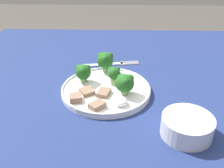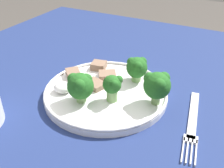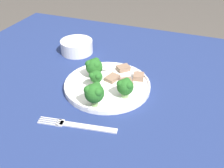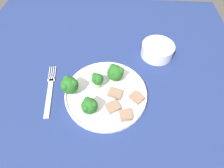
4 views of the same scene
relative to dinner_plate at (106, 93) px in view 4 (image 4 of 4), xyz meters
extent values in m
plane|color=#4C4742|center=(-0.03, 0.04, -0.73)|extent=(8.00, 8.00, 0.00)
cube|color=navy|center=(-0.03, 0.04, -0.02)|extent=(1.05, 1.11, 0.03)
cylinder|color=brown|center=(-0.49, 0.54, -0.39)|extent=(0.06, 0.06, 0.69)
cylinder|color=brown|center=(0.44, 0.54, -0.39)|extent=(0.06, 0.06, 0.69)
cylinder|color=white|center=(0.00, 0.00, 0.00)|extent=(0.26, 0.26, 0.01)
torus|color=white|center=(0.00, 0.00, 0.01)|extent=(0.26, 0.26, 0.01)
cube|color=silver|center=(-0.18, -0.02, -0.01)|extent=(0.04, 0.15, 0.00)
cube|color=silver|center=(-0.19, 0.05, -0.01)|extent=(0.03, 0.02, 0.00)
cube|color=silver|center=(-0.18, 0.08, -0.01)|extent=(0.01, 0.06, 0.00)
cube|color=silver|center=(-0.19, 0.08, -0.01)|extent=(0.01, 0.06, 0.00)
cube|color=silver|center=(-0.20, 0.08, -0.01)|extent=(0.01, 0.06, 0.00)
cube|color=silver|center=(-0.20, 0.08, -0.01)|extent=(0.01, 0.06, 0.00)
cylinder|color=silver|center=(0.17, 0.19, 0.01)|extent=(0.12, 0.12, 0.05)
cylinder|color=white|center=(0.17, 0.19, 0.01)|extent=(0.10, 0.10, 0.04)
cylinder|color=#7FA866|center=(0.03, 0.05, 0.01)|extent=(0.02, 0.02, 0.02)
sphere|color=#215B1E|center=(0.03, 0.05, 0.04)|extent=(0.05, 0.05, 0.05)
sphere|color=#215B1E|center=(0.04, 0.05, 0.05)|extent=(0.02, 0.02, 0.02)
sphere|color=#215B1E|center=(0.02, 0.07, 0.05)|extent=(0.02, 0.02, 0.02)
sphere|color=#215B1E|center=(0.02, 0.04, 0.05)|extent=(0.02, 0.02, 0.02)
cylinder|color=#7FA866|center=(-0.11, -0.01, 0.01)|extent=(0.02, 0.02, 0.02)
sphere|color=#215B1E|center=(-0.11, -0.01, 0.04)|extent=(0.05, 0.05, 0.05)
sphere|color=#215B1E|center=(-0.09, -0.01, 0.05)|extent=(0.02, 0.02, 0.02)
sphere|color=#215B1E|center=(-0.11, 0.01, 0.05)|extent=(0.02, 0.02, 0.02)
sphere|color=#215B1E|center=(-0.11, -0.02, 0.05)|extent=(0.02, 0.02, 0.02)
cylinder|color=#7FA866|center=(-0.03, 0.02, 0.01)|extent=(0.02, 0.02, 0.02)
sphere|color=#215B1E|center=(-0.03, 0.02, 0.04)|extent=(0.04, 0.04, 0.04)
sphere|color=#215B1E|center=(-0.02, 0.02, 0.05)|extent=(0.02, 0.02, 0.02)
sphere|color=#215B1E|center=(-0.04, 0.03, 0.05)|extent=(0.02, 0.02, 0.02)
sphere|color=#215B1E|center=(-0.04, 0.01, 0.05)|extent=(0.02, 0.02, 0.02)
cylinder|color=#7FA866|center=(-0.04, -0.07, 0.01)|extent=(0.02, 0.02, 0.02)
sphere|color=#215B1E|center=(-0.04, -0.07, 0.04)|extent=(0.05, 0.05, 0.05)
sphere|color=#215B1E|center=(-0.03, -0.07, 0.05)|extent=(0.02, 0.02, 0.02)
sphere|color=#215B1E|center=(-0.05, -0.06, 0.05)|extent=(0.02, 0.02, 0.02)
sphere|color=#215B1E|center=(-0.05, -0.08, 0.05)|extent=(0.02, 0.02, 0.02)
cube|color=#846651|center=(0.03, 0.00, 0.01)|extent=(0.05, 0.04, 0.01)
cube|color=#846651|center=(0.06, -0.08, 0.01)|extent=(0.04, 0.04, 0.02)
cube|color=#846651|center=(0.02, -0.05, 0.01)|extent=(0.05, 0.05, 0.01)
cube|color=#846651|center=(0.09, -0.02, 0.01)|extent=(0.05, 0.05, 0.02)
ellipsoid|color=white|center=(0.08, 0.04, 0.01)|extent=(0.04, 0.03, 0.02)
camera|label=1|loc=(0.64, 0.04, 0.40)|focal=42.00mm
camera|label=2|loc=(-0.22, 0.40, 0.30)|focal=42.00mm
camera|label=3|loc=(-0.60, -0.25, 0.44)|focal=42.00mm
camera|label=4|loc=(0.04, -0.30, 0.46)|focal=28.00mm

